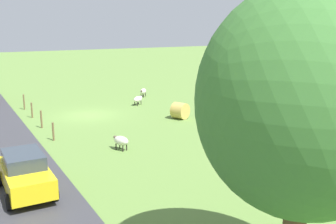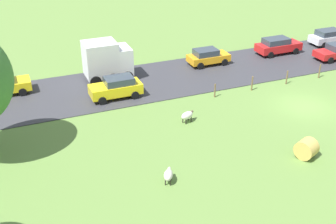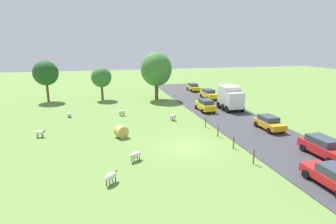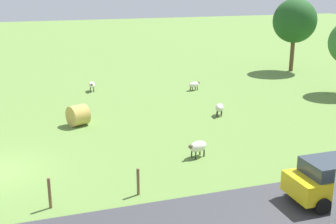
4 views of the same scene
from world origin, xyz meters
name	(u,v)px [view 3 (image 3 of 4)]	position (x,y,z in m)	size (l,w,h in m)	color
ground_plane	(187,148)	(0.00, 0.00, 0.00)	(160.00, 160.00, 0.00)	olive
road_strip	(271,139)	(8.96, 0.00, 0.03)	(8.00, 80.00, 0.06)	#38383D
sheep_0	(135,155)	(-5.10, -1.78, 0.52)	(1.26, 1.11, 0.78)	silver
sheep_1	(111,176)	(-7.24, -5.17, 0.56)	(1.14, 1.21, 0.82)	silver
sheep_2	(122,112)	(-4.88, 13.32, 0.52)	(1.07, 0.89, 0.77)	beige
sheep_3	(69,114)	(-11.72, 14.28, 0.45)	(0.71, 1.10, 0.67)	silver
sheep_4	(40,132)	(-13.89, 6.56, 0.52)	(1.08, 0.59, 0.76)	white
sheep_5	(173,116)	(1.14, 9.40, 0.55)	(0.87, 1.17, 0.82)	silver
hay_bale_0	(121,132)	(-5.72, 4.48, 0.62)	(1.24, 1.24, 1.02)	tan
tree_0	(156,69)	(1.91, 22.97, 5.20)	(5.24, 5.24, 8.09)	brown
tree_1	(101,77)	(-7.19, 25.05, 3.87)	(3.37, 3.37, 5.59)	brown
tree_2	(46,73)	(-16.05, 25.95, 4.72)	(4.03, 4.03, 6.78)	brown
fence_post_0	(254,156)	(4.07, -4.71, 0.65)	(0.12, 0.12, 1.29)	brown
fence_post_1	(234,142)	(4.07, -1.26, 0.60)	(0.12, 0.12, 1.20)	brown
fence_post_2	(218,131)	(4.07, 2.19, 0.62)	(0.12, 0.12, 1.23)	brown
fence_post_3	(206,122)	(4.07, 5.64, 0.57)	(0.12, 0.12, 1.15)	brown
truck_0	(231,98)	(10.67, 12.65, 1.85)	(2.68, 3.93, 3.44)	white
car_0	(335,177)	(7.20, -9.48, 0.84)	(1.97, 4.47, 1.49)	red
car_2	(193,87)	(10.96, 29.60, 0.85)	(1.93, 3.89, 1.51)	yellow
car_3	(324,147)	(10.62, -4.92, 0.90)	(1.99, 4.58, 1.62)	red
car_4	(209,94)	(10.93, 21.32, 0.90)	(2.04, 4.35, 1.61)	yellow
car_5	(269,123)	(10.60, 2.96, 0.85)	(1.96, 3.89, 1.51)	orange
car_6	(205,105)	(6.91, 12.91, 0.93)	(1.95, 4.08, 1.68)	yellow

